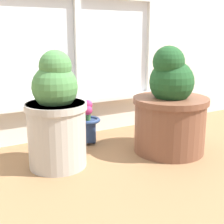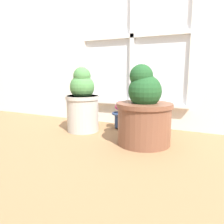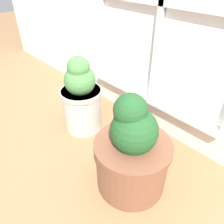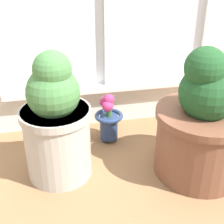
% 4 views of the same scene
% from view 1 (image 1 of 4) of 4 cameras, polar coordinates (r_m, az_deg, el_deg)
% --- Properties ---
extents(ground_plane, '(10.00, 10.00, 0.00)m').
position_cam_1_polar(ground_plane, '(1.46, 4.52, -10.65)').
color(ground_plane, olive).
extents(potted_plant_left, '(0.28, 0.28, 0.54)m').
position_cam_1_polar(potted_plant_left, '(1.45, -10.14, -0.68)').
color(potted_plant_left, '#B7B2A8').
rests_on(potted_plant_left, ground_plane).
extents(potted_plant_right, '(0.39, 0.39, 0.56)m').
position_cam_1_polar(potted_plant_right, '(1.65, 10.58, 0.35)').
color(potted_plant_right, brown).
rests_on(potted_plant_right, ground_plane).
extents(flower_vase, '(0.14, 0.14, 0.25)m').
position_cam_1_polar(flower_vase, '(1.76, -4.46, -1.94)').
color(flower_vase, navy).
rests_on(flower_vase, ground_plane).
extents(fallen_leaf, '(0.12, 0.10, 0.01)m').
position_cam_1_polar(fallen_leaf, '(1.62, 8.07, -8.07)').
color(fallen_leaf, '#476633').
rests_on(fallen_leaf, ground_plane).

